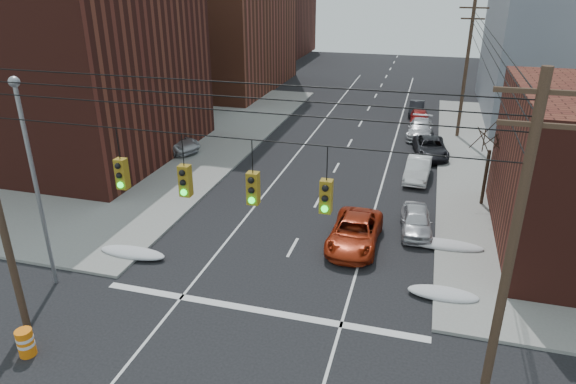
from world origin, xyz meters
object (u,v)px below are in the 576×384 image
Objects in this scene: lot_car_c at (114,131)px; construction_barrel at (26,342)px; parked_car_e at (419,117)px; parked_car_c at (431,148)px; parked_car_a at (416,221)px; parked_car_b at (418,169)px; parked_car_f at (417,108)px; lot_car_a at (133,147)px; parked_car_d at (420,129)px; red_pickup at (355,232)px; lot_car_b at (171,141)px; lot_car_d at (125,123)px.

lot_car_c is 26.49m from construction_barrel.
parked_car_e is 37.72m from construction_barrel.
parked_car_c is at bearing -60.94° from lot_car_c.
parked_car_b reaches higher than parked_car_a.
parked_car_f reaches higher than construction_barrel.
lot_car_a is at bearing -137.48° from parked_car_f.
parked_car_a is 17.85m from parked_car_d.
lot_car_a is at bearing 154.24° from red_pickup.
lot_car_a is 5.01m from lot_car_c.
red_pickup is at bearing -147.36° from parked_car_a.
parked_car_e is 25.42m from lot_car_a.
lot_car_c is at bearing 101.13° from lot_car_b.
parked_car_b is 1.18× the size of lot_car_a.
lot_car_c is at bearing 152.90° from parked_car_a.
parked_car_c is (0.45, 12.96, 0.02)m from parked_car_a.
lot_car_d is at bearing 82.92° from lot_car_b.
lot_car_b reaches higher than lot_car_d.
red_pickup is 1.21× the size of lot_car_c.
lot_car_d is (-4.26, 5.80, 0.05)m from lot_car_a.
parked_car_a is 22.24m from lot_car_a.
parked_car_c is at bearing 62.83° from construction_barrel.
lot_car_c is at bearing -160.22° from parked_car_d.
parked_car_b is at bearing 86.66° from parked_car_a.
lot_car_b is (-17.87, -16.64, 0.21)m from parked_car_f.
lot_car_b is at bearing 150.30° from parked_car_a.
parked_car_c is at bearing -84.03° from parked_car_e.
parked_car_c is 19.94m from lot_car_b.
lot_car_a is at bearing -124.82° from lot_car_d.
parked_car_d is at bearing 83.68° from red_pickup.
parked_car_e is at bearing 89.85° from parked_car_c.
parked_car_a is at bearing -89.39° from lot_car_c.
parked_car_d is (-0.25, 9.91, 0.01)m from parked_car_b.
lot_car_b reaches higher than construction_barrel.
parked_car_e reaches higher than parked_car_f.
parked_car_e is at bearing 70.66° from construction_barrel.
parked_car_b is 0.87× the size of parked_car_d.
lot_car_b is (-18.25, -13.21, 0.20)m from parked_car_e.
parked_car_f is (1.82, 27.60, -0.07)m from red_pickup.
lot_car_a is (-21.65, -6.23, 0.06)m from parked_car_c.
lot_car_a reaches higher than parked_car_e.
parked_car_d is at bearing -39.52° from lot_car_b.
lot_car_b reaches higher than parked_car_d.
parked_car_c is (0.72, 5.03, -0.02)m from parked_car_b.
parked_car_f is at bearing 94.48° from parked_car_e.
lot_car_c is at bearing 178.58° from parked_car_b.
parked_car_d is (-0.96, 4.88, 0.03)m from parked_car_c.
lot_car_b is at bearing 104.43° from construction_barrel.
construction_barrel is (7.94, -20.47, -0.20)m from lot_car_a.
parked_car_b is 4.02× the size of construction_barrel.
lot_car_c reaches higher than parked_car_c.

